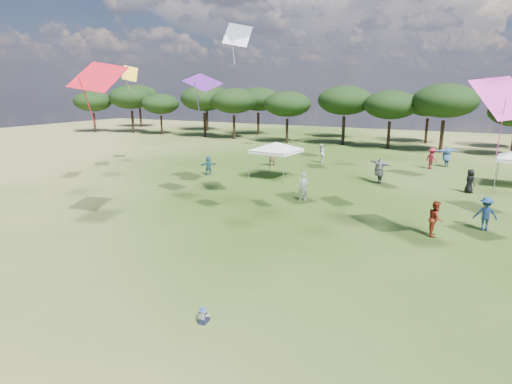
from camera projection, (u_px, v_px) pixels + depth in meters
ground at (169, 362)px, 11.25m from camera, size 140.00×140.00×0.00m
tree_line at (439, 102)px, 49.91m from camera, size 108.78×17.63×7.77m
tent_left at (276, 144)px, 33.63m from camera, size 6.61×6.61×3.20m
toddler at (203, 316)px, 13.07m from camera, size 0.36×0.40×0.53m
festival_crowd at (400, 170)px, 32.80m from camera, size 29.72×22.14×1.93m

